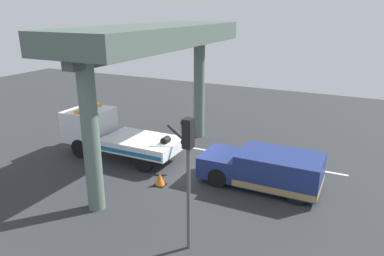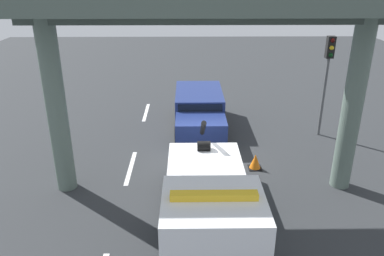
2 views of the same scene
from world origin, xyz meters
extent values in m
cube|color=#2D3033|center=(0.00, 0.00, -0.05)|extent=(60.00, 40.00, 0.10)
cube|color=silver|center=(-6.00, -2.72, 0.00)|extent=(2.60, 0.16, 0.01)
cube|color=silver|center=(0.00, -2.72, 0.00)|extent=(2.60, 0.16, 0.01)
cube|color=white|center=(2.32, 0.00, 0.93)|extent=(3.84, 2.41, 0.55)
cube|color=white|center=(5.65, 0.00, 1.48)|extent=(2.05, 2.31, 1.65)
cube|color=black|center=(6.26, 0.01, 1.84)|extent=(0.06, 2.21, 0.66)
cube|color=#196B9E|center=(2.32, 1.20, 0.84)|extent=(3.65, 0.03, 0.20)
cylinder|color=black|center=(0.13, -0.01, 1.66)|extent=(1.41, 0.18, 1.07)
cylinder|color=black|center=(0.93, -0.01, 1.32)|extent=(0.36, 0.45, 0.36)
cube|color=yellow|center=(5.65, 0.00, 2.38)|extent=(0.24, 1.92, 0.16)
cylinder|color=black|center=(1.55, 1.04, 0.50)|extent=(1.00, 0.32, 1.00)
cylinder|color=black|center=(1.55, -1.04, 0.50)|extent=(1.00, 0.32, 1.00)
cube|color=navy|center=(-4.65, 0.00, 0.91)|extent=(3.46, 2.21, 1.35)
cube|color=navy|center=(-2.05, 0.00, 0.71)|extent=(1.73, 2.12, 0.95)
cube|color=black|center=(-2.90, 0.00, 1.20)|extent=(0.06, 1.94, 0.59)
cube|color=#9E8451|center=(-4.65, 0.00, 0.41)|extent=(3.48, 2.22, 0.28)
cylinder|color=black|center=(-2.21, 0.96, 0.42)|extent=(0.84, 0.28, 0.84)
cylinder|color=black|center=(-2.20, -0.96, 0.42)|extent=(0.84, 0.28, 0.84)
cylinder|color=black|center=(-5.60, 0.96, 0.42)|extent=(0.84, 0.28, 0.84)
cylinder|color=black|center=(-5.60, -0.96, 0.42)|extent=(0.84, 0.28, 0.84)
cylinder|color=#596B60|center=(1.34, 4.70, 2.90)|extent=(0.64, 0.64, 5.81)
cylinder|color=#596B60|center=(1.34, -4.70, 2.90)|extent=(0.64, 0.64, 5.81)
cube|color=#3E4A43|center=(1.34, 0.00, 5.63)|extent=(0.50, 11.00, 0.36)
cylinder|color=#515456|center=(-3.00, 5.37, 1.75)|extent=(0.12, 0.12, 3.49)
cube|color=black|center=(-3.00, 5.37, 3.94)|extent=(0.28, 0.32, 0.90)
sphere|color=#360605|center=(-2.84, 5.37, 4.24)|extent=(0.18, 0.18, 0.18)
sphere|color=gold|center=(-2.84, 5.37, 3.94)|extent=(0.18, 0.18, 0.18)
sphere|color=black|center=(-2.84, 5.37, 3.64)|extent=(0.18, 0.18, 0.18)
cone|color=orange|center=(0.11, 1.97, 0.29)|extent=(0.44, 0.44, 0.58)
cube|color=black|center=(0.11, 1.97, 0.01)|extent=(0.48, 0.48, 0.03)
camera|label=1|loc=(-7.52, 14.35, 7.42)|focal=34.09mm
camera|label=2|loc=(12.68, -0.58, 6.93)|focal=35.57mm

